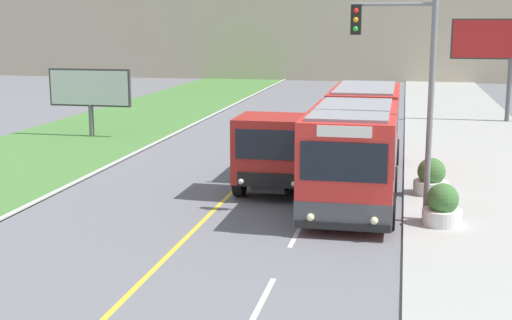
% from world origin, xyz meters
% --- Properties ---
extents(city_bus, '(2.64, 12.63, 3.07)m').
position_xyz_m(city_bus, '(3.96, 18.28, 1.56)').
color(city_bus, red).
rests_on(city_bus, ground_plane).
extents(dump_truck, '(2.45, 6.61, 2.56)m').
position_xyz_m(dump_truck, '(1.43, 17.25, 1.28)').
color(dump_truck, black).
rests_on(dump_truck, ground_plane).
extents(car_distant, '(1.80, 4.30, 1.45)m').
position_xyz_m(car_distant, '(3.60, 37.58, 0.69)').
color(car_distant, silver).
rests_on(car_distant, ground_plane).
extents(traffic_light_mast, '(2.28, 0.32, 6.34)m').
position_xyz_m(traffic_light_mast, '(5.48, 14.21, 4.01)').
color(traffic_light_mast, slate).
rests_on(traffic_light_mast, ground_plane).
extents(billboard_large, '(6.36, 0.24, 5.60)m').
position_xyz_m(billboard_large, '(10.96, 35.18, 4.35)').
color(billboard_large, '#59595B').
rests_on(billboard_large, ground_plane).
extents(billboard_small, '(4.06, 0.24, 3.26)m').
position_xyz_m(billboard_small, '(-9.26, 26.07, 2.29)').
color(billboard_small, '#59595B').
rests_on(billboard_small, ground_plane).
extents(planter_round_near, '(1.07, 1.07, 1.14)m').
position_xyz_m(planter_round_near, '(6.51, 13.78, 0.57)').
color(planter_round_near, silver).
rests_on(planter_round_near, sidewalk_right).
extents(planter_round_second, '(1.10, 1.10, 1.16)m').
position_xyz_m(planter_round_second, '(6.33, 17.31, 0.58)').
color(planter_round_second, silver).
rests_on(planter_round_second, sidewalk_right).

